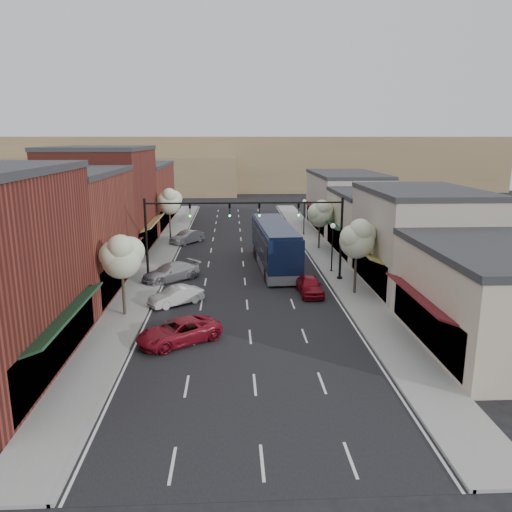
{
  "coord_description": "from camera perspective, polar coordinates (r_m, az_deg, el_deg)",
  "views": [
    {
      "loc": [
        -1.01,
        -32.14,
        11.69
      ],
      "look_at": [
        0.93,
        7.9,
        2.2
      ],
      "focal_mm": 35.0,
      "sensor_mm": 36.0,
      "label": 1
    }
  ],
  "objects": [
    {
      "name": "tree_left_far",
      "position": [
        58.96,
        -9.86,
        6.22
      ],
      "size": [
        2.85,
        2.65,
        6.13
      ],
      "color": "#47382B",
      "rests_on": "ground"
    },
    {
      "name": "bldg_left_midfar",
      "position": [
        54.16,
        -16.99,
        6.07
      ],
      "size": [
        10.14,
        14.1,
        10.9
      ],
      "color": "maroon",
      "rests_on": "ground"
    },
    {
      "name": "signal_mast_right",
      "position": [
        41.29,
        6.52,
        3.38
      ],
      "size": [
        8.22,
        0.46,
        7.0
      ],
      "color": "black",
      "rests_on": "ground"
    },
    {
      "name": "hill_far",
      "position": [
        122.27,
        -2.33,
        10.64
      ],
      "size": [
        120.0,
        30.0,
        12.0
      ],
      "primitive_type": "cube",
      "color": "#7A6647",
      "rests_on": "ground"
    },
    {
      "name": "bldg_right_far",
      "position": [
        66.29,
        10.14,
        6.15
      ],
      "size": [
        9.14,
        16.1,
        7.4
      ],
      "color": "#A59A8D",
      "rests_on": "ground"
    },
    {
      "name": "tree_right_far",
      "position": [
        53.47,
        7.36,
        4.93
      ],
      "size": [
        2.85,
        2.65,
        5.43
      ],
      "color": "#47382B",
      "rests_on": "ground"
    },
    {
      "name": "coach_bus",
      "position": [
        45.81,
        2.15,
        1.25
      ],
      "size": [
        3.65,
        13.56,
        4.1
      ],
      "rotation": [
        0.0,
        0.0,
        0.05
      ],
      "color": "#0D1736",
      "rests_on": "ground"
    },
    {
      "name": "hill_near",
      "position": [
        112.98,
        -15.21,
        8.96
      ],
      "size": [
        50.0,
        20.0,
        8.0
      ],
      "primitive_type": "cube",
      "color": "#7A6647",
      "rests_on": "ground"
    },
    {
      "name": "ground",
      "position": [
        34.21,
        -0.92,
        -6.66
      ],
      "size": [
        160.0,
        160.0,
        0.0
      ],
      "primitive_type": "plane",
      "color": "black",
      "rests_on": "ground"
    },
    {
      "name": "sidewalk_left",
      "position": [
        52.47,
        -10.8,
        0.29
      ],
      "size": [
        2.8,
        73.0,
        0.15
      ],
      "primitive_type": "cube",
      "color": "gray",
      "rests_on": "ground"
    },
    {
      "name": "lamp_post_near",
      "position": [
        44.39,
        8.74,
        1.88
      ],
      "size": [
        0.44,
        0.44,
        4.44
      ],
      "color": "black",
      "rests_on": "ground"
    },
    {
      "name": "bldg_left_midnear",
      "position": [
        40.97,
        -21.57,
        2.5
      ],
      "size": [
        10.14,
        14.1,
        9.4
      ],
      "color": "brown",
      "rests_on": "ground"
    },
    {
      "name": "signal_mast_left",
      "position": [
        41.01,
        -9.2,
        3.22
      ],
      "size": [
        8.22,
        0.46,
        7.0
      ],
      "color": "black",
      "rests_on": "ground"
    },
    {
      "name": "parked_car_c",
      "position": [
        42.46,
        -9.7,
        -1.82
      ],
      "size": [
        5.27,
        4.89,
        1.49
      ],
      "primitive_type": "imported",
      "rotation": [
        0.0,
        0.0,
        -0.87
      ],
      "color": "#A8A8AD",
      "rests_on": "ground"
    },
    {
      "name": "parked_car_a",
      "position": [
        29.76,
        -8.83,
        -8.53
      ],
      "size": [
        5.44,
        4.69,
        1.39
      ],
      "primitive_type": "imported",
      "rotation": [
        0.0,
        0.0,
        -0.98
      ],
      "color": "maroon",
      "rests_on": "ground"
    },
    {
      "name": "parked_car_e",
      "position": [
        57.25,
        -7.86,
        2.16
      ],
      "size": [
        3.92,
        4.49,
        1.47
      ],
      "primitive_type": "imported",
      "rotation": [
        0.0,
        0.0,
        -0.65
      ],
      "color": "#A0A1A6",
      "rests_on": "ground"
    },
    {
      "name": "parked_car_b",
      "position": [
        36.35,
        -9.13,
        -4.53
      ],
      "size": [
        4.05,
        3.38,
        1.31
      ],
      "primitive_type": "imported",
      "rotation": [
        0.0,
        0.0,
        -0.97
      ],
      "color": "silver",
      "rests_on": "ground"
    },
    {
      "name": "red_hatchback",
      "position": [
        38.44,
        6.16,
        -3.34
      ],
      "size": [
        1.85,
        4.28,
        1.44
      ],
      "primitive_type": "imported",
      "rotation": [
        0.0,
        0.0,
        0.04
      ],
      "color": "maroon",
      "rests_on": "ground"
    },
    {
      "name": "bldg_left_far",
      "position": [
        69.81,
        -13.76,
        6.75
      ],
      "size": [
        10.14,
        18.1,
        8.4
      ],
      "color": "brown",
      "rests_on": "ground"
    },
    {
      "name": "lamp_post_far",
      "position": [
        61.4,
        5.53,
        5.12
      ],
      "size": [
        0.44,
        0.44,
        4.44
      ],
      "color": "black",
      "rests_on": "ground"
    },
    {
      "name": "sidewalk_right",
      "position": [
        52.8,
        7.57,
        0.49
      ],
      "size": [
        2.8,
        73.0,
        0.15
      ],
      "primitive_type": "cube",
      "color": "gray",
      "rests_on": "ground"
    },
    {
      "name": "curb_right",
      "position": [
        52.56,
        6.06,
        0.48
      ],
      "size": [
        0.25,
        73.0,
        0.17
      ],
      "primitive_type": "cube",
      "color": "gray",
      "rests_on": "ground"
    },
    {
      "name": "curb_left",
      "position": [
        52.3,
        -9.28,
        0.31
      ],
      "size": [
        0.25,
        73.0,
        0.17
      ],
      "primitive_type": "cube",
      "color": "gray",
      "rests_on": "ground"
    },
    {
      "name": "bldg_right_midnear",
      "position": [
        41.61,
        18.02,
        1.88
      ],
      "size": [
        9.14,
        12.1,
        7.9
      ],
      "color": "#A59A8D",
      "rests_on": "ground"
    },
    {
      "name": "bldg_right_near",
      "position": [
        31.24,
        25.52,
        -4.32
      ],
      "size": [
        9.14,
        12.1,
        5.9
      ],
      "color": "#BDAC96",
      "rests_on": "ground"
    },
    {
      "name": "bldg_right_midfar",
      "position": [
        52.94,
        13.43,
        3.69
      ],
      "size": [
        9.14,
        12.1,
        6.4
      ],
      "color": "#BDAC96",
      "rests_on": "ground"
    },
    {
      "name": "tree_right_near",
      "position": [
        37.97,
        11.56,
        2.06
      ],
      "size": [
        2.85,
        2.65,
        5.95
      ],
      "color": "#47382B",
      "rests_on": "ground"
    },
    {
      "name": "tree_left_near",
      "position": [
        33.73,
        -15.1,
        0.06
      ],
      "size": [
        2.85,
        2.65,
        5.69
      ],
      "color": "#47382B",
      "rests_on": "ground"
    }
  ]
}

